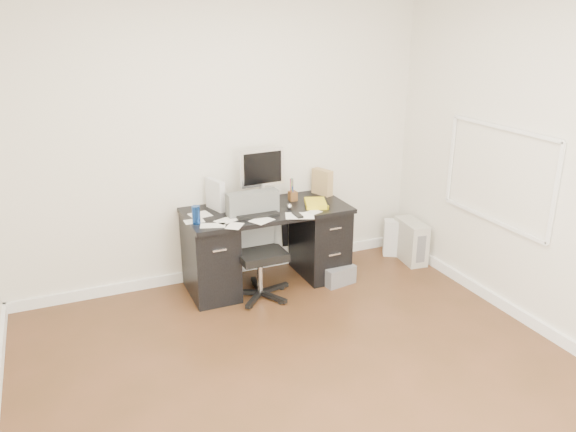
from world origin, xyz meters
The scene contains 18 objects.
ground centered at (0.00, 0.00, 0.00)m, with size 4.00×4.00×0.00m, color #452C16.
room_shell centered at (0.03, 0.03, 1.66)m, with size 4.02×4.02×2.71m.
desk centered at (0.30, 1.65, 0.40)m, with size 1.50×0.70×0.75m.
loose_papers centered at (0.10, 1.60, 0.75)m, with size 1.10×0.60×0.00m, color white, non-canonical shape.
lcd_monitor centered at (0.31, 1.79, 1.02)m, with size 0.42×0.24×0.53m, color silver, non-canonical shape.
keyboard centered at (0.15, 1.49, 0.76)m, with size 0.38×0.13×0.02m, color black.
computer_mouse centered at (0.48, 1.55, 0.78)m, with size 0.05×0.05×0.05m, color silver.
travel_mug centered at (-0.39, 1.52, 0.83)m, with size 0.07×0.07×0.16m, color navy.
white_binder centered at (-0.13, 1.81, 0.89)m, with size 0.11×0.24×0.28m, color silver.
magazine_file centered at (0.96, 1.84, 0.88)m, with size 0.11×0.21×0.25m, color #9E794C.
pen_cup centered at (0.61, 1.77, 0.86)m, with size 0.09×0.09×0.22m, color brown, non-canonical shape.
yellow_book centered at (0.75, 1.54, 0.77)m, with size 0.20×0.26×0.05m, color yellow.
paper_remote centered at (0.49, 1.35, 0.76)m, with size 0.25×0.20×0.02m, color white, non-canonical shape.
office_chair centered at (0.14, 1.42, 0.48)m, with size 0.54×0.54×0.95m, color #525452, non-canonical shape.
pc_tower centered at (1.85, 1.55, 0.21)m, with size 0.19×0.43×0.43m, color #BAB6A8.
shopping_bag centered at (1.81, 1.72, 0.19)m, with size 0.28×0.20×0.39m, color silver.
wicker_basket centered at (-0.23, 1.78, 0.17)m, with size 0.34×0.34×0.34m, color #4C2F17.
desk_printer centered at (0.91, 1.40, 0.09)m, with size 0.30×0.25×0.18m, color #5E5E63.
Camera 1 is at (-1.45, -2.88, 2.42)m, focal length 35.00 mm.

